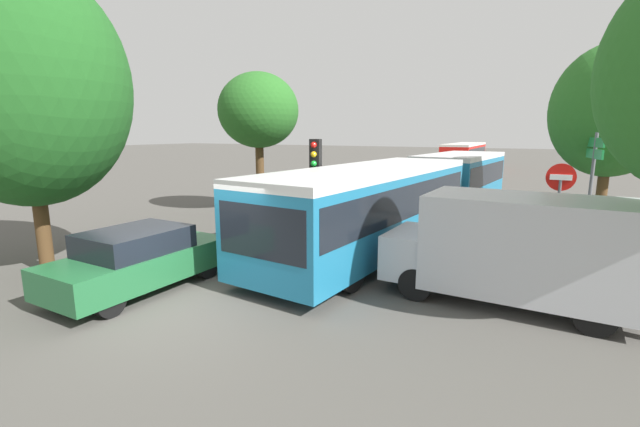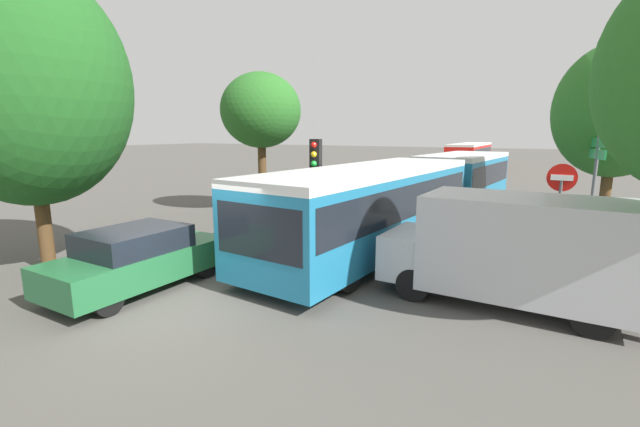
{
  "view_description": "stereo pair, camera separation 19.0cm",
  "coord_description": "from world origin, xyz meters",
  "px_view_note": "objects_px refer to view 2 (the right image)",
  "views": [
    {
      "loc": [
        6.25,
        -5.83,
        3.6
      ],
      "look_at": [
        0.2,
        5.21,
        1.2
      ],
      "focal_mm": 24.0,
      "sensor_mm": 36.0,
      "label": 1
    },
    {
      "loc": [
        6.42,
        -5.74,
        3.6
      ],
      "look_at": [
        0.2,
        5.21,
        1.2
      ],
      "focal_mm": 24.0,
      "sensor_mm": 36.0,
      "label": 2
    }
  ],
  "objects_px": {
    "queued_car_tan": "(279,217)",
    "queued_car_graphite": "(360,193)",
    "tree_right_mid": "(618,114)",
    "traffic_light": "(316,169)",
    "articulated_bus": "(418,190)",
    "queued_car_red": "(394,183)",
    "no_entry_sign": "(559,201)",
    "direction_sign_post": "(596,168)",
    "queued_car_green": "(138,258)",
    "tree_left_near": "(27,86)",
    "city_bus_rear": "(470,154)",
    "white_van": "(515,248)",
    "tree_left_mid": "(262,113)",
    "queued_car_white": "(427,174)"
  },
  "relations": [
    {
      "from": "queued_car_red",
      "to": "tree_right_mid",
      "type": "relative_size",
      "value": 0.6
    },
    {
      "from": "queued_car_graphite",
      "to": "queued_car_red",
      "type": "distance_m",
      "value": 5.43
    },
    {
      "from": "tree_left_near",
      "to": "tree_left_mid",
      "type": "xyz_separation_m",
      "value": [
        0.06,
        9.46,
        -0.28
      ]
    },
    {
      "from": "queued_car_tan",
      "to": "queued_car_red",
      "type": "bearing_deg",
      "value": 1.56
    },
    {
      "from": "direction_sign_post",
      "to": "tree_right_mid",
      "type": "bearing_deg",
      "value": -117.71
    },
    {
      "from": "queued_car_graphite",
      "to": "tree_right_mid",
      "type": "height_order",
      "value": "tree_right_mid"
    },
    {
      "from": "articulated_bus",
      "to": "direction_sign_post",
      "type": "xyz_separation_m",
      "value": [
        5.42,
        -0.19,
        1.05
      ]
    },
    {
      "from": "articulated_bus",
      "to": "white_van",
      "type": "height_order",
      "value": "articulated_bus"
    },
    {
      "from": "tree_left_near",
      "to": "city_bus_rear",
      "type": "bearing_deg",
      "value": 85.04
    },
    {
      "from": "no_entry_sign",
      "to": "tree_right_mid",
      "type": "height_order",
      "value": "tree_right_mid"
    },
    {
      "from": "city_bus_rear",
      "to": "queued_car_graphite",
      "type": "distance_m",
      "value": 26.85
    },
    {
      "from": "queued_car_white",
      "to": "white_van",
      "type": "distance_m",
      "value": 21.32
    },
    {
      "from": "queued_car_tan",
      "to": "queued_car_graphite",
      "type": "height_order",
      "value": "queued_car_graphite"
    },
    {
      "from": "articulated_bus",
      "to": "queued_car_graphite",
      "type": "distance_m",
      "value": 4.78
    },
    {
      "from": "queued_car_graphite",
      "to": "tree_right_mid",
      "type": "xyz_separation_m",
      "value": [
        9.65,
        -1.08,
        3.42
      ]
    },
    {
      "from": "queued_car_red",
      "to": "no_entry_sign",
      "type": "distance_m",
      "value": 14.28
    },
    {
      "from": "articulated_bus",
      "to": "traffic_light",
      "type": "bearing_deg",
      "value": -20.16
    },
    {
      "from": "queued_car_tan",
      "to": "tree_left_near",
      "type": "relative_size",
      "value": 0.52
    },
    {
      "from": "queued_car_graphite",
      "to": "articulated_bus",
      "type": "bearing_deg",
      "value": -127.99
    },
    {
      "from": "city_bus_rear",
      "to": "tree_right_mid",
      "type": "height_order",
      "value": "tree_right_mid"
    },
    {
      "from": "queued_car_graphite",
      "to": "queued_car_white",
      "type": "xyz_separation_m",
      "value": [
        0.06,
        11.04,
        -0.01
      ]
    },
    {
      "from": "queued_car_red",
      "to": "queued_car_white",
      "type": "height_order",
      "value": "queued_car_white"
    },
    {
      "from": "queued_car_red",
      "to": "traffic_light",
      "type": "bearing_deg",
      "value": -169.96
    },
    {
      "from": "articulated_bus",
      "to": "queued_car_white",
      "type": "relative_size",
      "value": 4.09
    },
    {
      "from": "white_van",
      "to": "city_bus_rear",
      "type": "bearing_deg",
      "value": -76.57
    },
    {
      "from": "queued_car_tan",
      "to": "tree_right_mid",
      "type": "distance_m",
      "value": 11.72
    },
    {
      "from": "city_bus_rear",
      "to": "no_entry_sign",
      "type": "bearing_deg",
      "value": -166.74
    },
    {
      "from": "queued_car_tan",
      "to": "tree_left_mid",
      "type": "relative_size",
      "value": 0.65
    },
    {
      "from": "queued_car_white",
      "to": "queued_car_red",
      "type": "bearing_deg",
      "value": 177.17
    },
    {
      "from": "queued_car_green",
      "to": "traffic_light",
      "type": "xyz_separation_m",
      "value": [
        1.83,
        5.02,
        1.77
      ]
    },
    {
      "from": "queued_car_green",
      "to": "white_van",
      "type": "distance_m",
      "value": 8.32
    },
    {
      "from": "queued_car_green",
      "to": "city_bus_rear",
      "type": "bearing_deg",
      "value": 0.83
    },
    {
      "from": "articulated_bus",
      "to": "queued_car_white",
      "type": "distance_m",
      "value": 14.48
    },
    {
      "from": "queued_car_green",
      "to": "queued_car_red",
      "type": "bearing_deg",
      "value": 1.53
    },
    {
      "from": "queued_car_white",
      "to": "traffic_light",
      "type": "distance_m",
      "value": 18.35
    },
    {
      "from": "queued_car_green",
      "to": "direction_sign_post",
      "type": "distance_m",
      "value": 13.02
    },
    {
      "from": "queued_car_white",
      "to": "no_entry_sign",
      "type": "xyz_separation_m",
      "value": [
        8.18,
        -17.0,
        1.12
      ]
    },
    {
      "from": "traffic_light",
      "to": "articulated_bus",
      "type": "bearing_deg",
      "value": 148.31
    },
    {
      "from": "queued_car_tan",
      "to": "queued_car_red",
      "type": "distance_m",
      "value": 11.86
    },
    {
      "from": "queued_car_red",
      "to": "queued_car_white",
      "type": "relative_size",
      "value": 0.91
    },
    {
      "from": "tree_right_mid",
      "to": "queued_car_graphite",
      "type": "bearing_deg",
      "value": 173.63
    },
    {
      "from": "queued_car_red",
      "to": "queued_car_green",
      "type": "bearing_deg",
      "value": -178.47
    },
    {
      "from": "no_entry_sign",
      "to": "city_bus_rear",
      "type": "bearing_deg",
      "value": -165.79
    },
    {
      "from": "queued_car_tan",
      "to": "queued_car_white",
      "type": "xyz_separation_m",
      "value": [
        0.23,
        17.48,
        0.05
      ]
    },
    {
      "from": "queued_car_tan",
      "to": "direction_sign_post",
      "type": "distance_m",
      "value": 10.0
    },
    {
      "from": "articulated_bus",
      "to": "queued_car_red",
      "type": "xyz_separation_m",
      "value": [
        -3.98,
        8.38,
        -0.82
      ]
    },
    {
      "from": "queued_car_graphite",
      "to": "white_van",
      "type": "distance_m",
      "value": 11.69
    },
    {
      "from": "queued_car_green",
      "to": "no_entry_sign",
      "type": "bearing_deg",
      "value": -52.47
    },
    {
      "from": "queued_car_white",
      "to": "tree_right_mid",
      "type": "relative_size",
      "value": 0.66
    },
    {
      "from": "queued_car_tan",
      "to": "no_entry_sign",
      "type": "xyz_separation_m",
      "value": [
        8.41,
        0.48,
        1.17
      ]
    }
  ]
}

